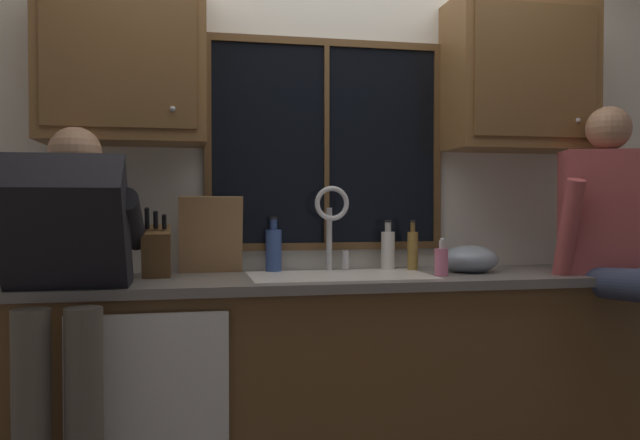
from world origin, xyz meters
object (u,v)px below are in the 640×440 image
at_px(cutting_board, 211,235).
at_px(bottle_green_glass, 388,249).
at_px(person_sitting_on_counter, 622,234).
at_px(knife_block, 156,253).
at_px(bottle_tall_clear, 274,249).
at_px(person_standing, 65,281).
at_px(soap_dispenser, 441,261).
at_px(bottle_amber_small, 413,249).
at_px(mixing_bowl, 470,259).

height_order(cutting_board, bottle_green_glass, cutting_board).
height_order(person_sitting_on_counter, knife_block, person_sitting_on_counter).
height_order(cutting_board, bottle_tall_clear, cutting_board).
bearing_deg(person_standing, person_sitting_on_counter, 0.88).
height_order(knife_block, soap_dispenser, knife_block).
relative_size(person_sitting_on_counter, knife_block, 3.92).
xyz_separation_m(person_sitting_on_counter, knife_block, (-2.00, 0.33, -0.08)).
xyz_separation_m(cutting_board, soap_dispenser, (0.99, -0.32, -0.11)).
relative_size(person_standing, person_sitting_on_counter, 1.23).
relative_size(person_standing, bottle_green_glass, 6.42).
relative_size(person_standing, cutting_board, 4.31).
relative_size(bottle_green_glass, bottle_amber_small, 1.00).
xyz_separation_m(knife_block, bottle_tall_clear, (0.53, 0.16, -0.00)).
bearing_deg(knife_block, mixing_bowl, -1.44).
relative_size(knife_block, bottle_amber_small, 1.33).
bearing_deg(bottle_tall_clear, soap_dispenser, -25.07).
relative_size(person_sitting_on_counter, bottle_green_glass, 5.23).
height_order(cutting_board, bottle_amber_small, cutting_board).
distance_m(person_sitting_on_counter, soap_dispenser, 0.80).
xyz_separation_m(person_standing, bottle_green_glass, (1.39, 0.51, 0.06)).
bearing_deg(bottle_tall_clear, cutting_board, -177.79).
bearing_deg(person_sitting_on_counter, bottle_tall_clear, 161.51).
bearing_deg(bottle_green_glass, bottle_tall_clear, 177.82).
bearing_deg(person_standing, bottle_tall_clear, 32.44).
bearing_deg(person_standing, knife_block, 50.12).
relative_size(bottle_tall_clear, bottle_amber_small, 1.07).
distance_m(mixing_bowl, bottle_amber_small, 0.27).
xyz_separation_m(person_standing, knife_block, (0.31, 0.37, 0.07)).
relative_size(knife_block, bottle_green_glass, 1.33).
xyz_separation_m(bottle_green_glass, bottle_amber_small, (0.11, -0.04, 0.00)).
relative_size(person_standing, bottle_tall_clear, 6.00).
bearing_deg(bottle_amber_small, bottle_green_glass, 159.62).
bearing_deg(cutting_board, person_sitting_on_counter, -15.28).
height_order(knife_block, mixing_bowl, knife_block).
relative_size(soap_dispenser, bottle_tall_clear, 0.65).
bearing_deg(person_sitting_on_counter, cutting_board, 164.72).
height_order(knife_block, bottle_green_glass, knife_block).
bearing_deg(soap_dispenser, person_standing, -172.54).
relative_size(knife_block, cutting_board, 0.90).
xyz_separation_m(person_sitting_on_counter, bottle_tall_clear, (-1.48, 0.49, -0.08)).
distance_m(person_sitting_on_counter, knife_block, 2.03).
xyz_separation_m(person_standing, bottle_amber_small, (1.50, 0.47, 0.06)).
relative_size(mixing_bowl, soap_dispenser, 1.57).
bearing_deg(bottle_amber_small, person_sitting_on_counter, -27.96).
xyz_separation_m(soap_dispenser, bottle_amber_small, (-0.04, 0.27, 0.03)).
xyz_separation_m(mixing_bowl, bottle_tall_clear, (-0.90, 0.20, 0.05)).
bearing_deg(bottle_green_glass, bottle_amber_small, -20.38).
bearing_deg(bottle_amber_small, cutting_board, 176.94).
bearing_deg(person_sitting_on_counter, soap_dispenser, 167.94).
bearing_deg(cutting_board, mixing_bowl, -8.94).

